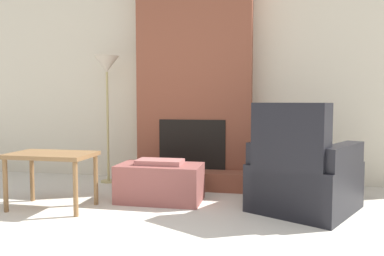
{
  "coord_description": "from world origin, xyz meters",
  "views": [
    {
      "loc": [
        0.91,
        -1.73,
        1.04
      ],
      "look_at": [
        0.0,
        2.75,
        0.72
      ],
      "focal_mm": 35.0,
      "sensor_mm": 36.0,
      "label": 1
    }
  ],
  "objects": [
    {
      "name": "side_table",
      "position": [
        -1.14,
        1.51,
        0.47
      ],
      "size": [
        0.8,
        0.48,
        0.54
      ],
      "color": "brown",
      "rests_on": "ground_plane"
    },
    {
      "name": "wall_back",
      "position": [
        0.0,
        3.14,
        1.3
      ],
      "size": [
        6.84,
        0.06,
        2.6
      ],
      "primitive_type": "cube",
      "color": "beige",
      "rests_on": "ground_plane"
    },
    {
      "name": "fireplace",
      "position": [
        0.0,
        2.91,
        1.22
      ],
      "size": [
        1.43,
        0.67,
        2.6
      ],
      "color": "brown",
      "rests_on": "ground_plane"
    },
    {
      "name": "armchair",
      "position": [
        1.24,
        1.9,
        0.31
      ],
      "size": [
        1.16,
        1.19,
        1.03
      ],
      "rotation": [
        0.0,
        0.0,
        2.65
      ],
      "color": "black",
      "rests_on": "ground_plane"
    },
    {
      "name": "floor_lamp_left",
      "position": [
        -1.1,
        2.74,
        1.42
      ],
      "size": [
        0.31,
        0.31,
        1.61
      ],
      "color": "tan",
      "rests_on": "ground_plane"
    },
    {
      "name": "ottoman",
      "position": [
        -0.18,
        1.96,
        0.2
      ],
      "size": [
        0.86,
        0.47,
        0.44
      ],
      "color": "#8C4C47",
      "rests_on": "ground_plane"
    }
  ]
}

